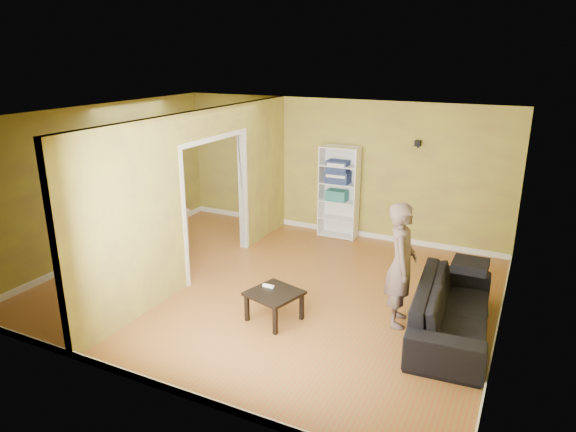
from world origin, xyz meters
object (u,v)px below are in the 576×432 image
(chair_left, at_px, (119,215))
(chair_far, at_px, (174,214))
(coffee_table, at_px, (274,296))
(dining_table, at_px, (149,213))
(person, at_px, (402,254))
(bookshelf, at_px, (340,192))
(chair_near, at_px, (125,233))
(sofa, at_px, (453,302))

(chair_left, distance_m, chair_far, 1.00)
(coffee_table, relative_size, chair_far, 0.63)
(coffee_table, height_order, chair_left, chair_left)
(coffee_table, distance_m, dining_table, 3.47)
(person, xyz_separation_m, bookshelf, (-1.91, 2.83, -0.09))
(person, relative_size, dining_table, 1.60)
(chair_left, distance_m, chair_near, 1.02)
(chair_far, bearing_deg, chair_near, 67.52)
(coffee_table, height_order, chair_far, chair_far)
(sofa, bearing_deg, bookshelf, 38.31)
(sofa, relative_size, chair_left, 2.15)
(chair_left, relative_size, chair_near, 1.02)
(bookshelf, bearing_deg, chair_near, -134.74)
(sofa, height_order, bookshelf, bookshelf)
(sofa, height_order, chair_near, chair_near)
(sofa, distance_m, chair_left, 6.17)
(person, height_order, chair_near, person)
(person, bearing_deg, bookshelf, 20.81)
(sofa, distance_m, chair_far, 5.47)
(chair_near, bearing_deg, person, -24.91)
(chair_near, distance_m, chair_far, 1.27)
(chair_left, height_order, chair_far, chair_left)
(dining_table, height_order, chair_left, chair_left)
(person, bearing_deg, dining_table, 69.01)
(sofa, relative_size, person, 1.17)
(chair_left, relative_size, chair_far, 1.07)
(chair_near, bearing_deg, sofa, -24.37)
(person, distance_m, bookshelf, 3.41)
(bookshelf, xyz_separation_m, coffee_table, (0.42, -3.49, -0.53))
(chair_near, height_order, chair_far, chair_near)
(bookshelf, relative_size, coffee_table, 2.84)
(person, relative_size, coffee_table, 3.14)
(chair_left, height_order, chair_near, chair_left)
(person, relative_size, chair_far, 1.98)
(sofa, distance_m, bookshelf, 3.82)
(sofa, distance_m, person, 0.86)
(sofa, relative_size, chair_far, 2.31)
(person, bearing_deg, chair_far, 61.35)
(person, xyz_separation_m, chair_left, (-5.46, 0.69, -0.44))
(coffee_table, xyz_separation_m, chair_near, (-3.20, 0.68, 0.16))
(dining_table, relative_size, chair_near, 1.18)
(dining_table, bearing_deg, chair_near, -90.64)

